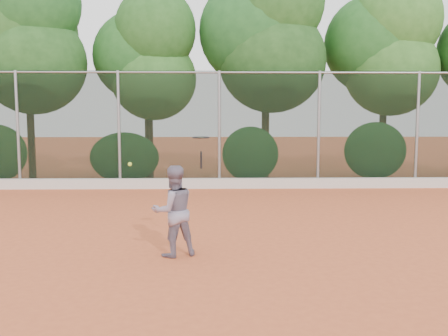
{
  "coord_description": "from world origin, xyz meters",
  "views": [
    {
      "loc": [
        -0.21,
        -8.0,
        2.24
      ],
      "look_at": [
        0.0,
        1.0,
        1.25
      ],
      "focal_mm": 40.0,
      "sensor_mm": 36.0,
      "label": 1
    }
  ],
  "objects": [
    {
      "name": "ground",
      "position": [
        0.0,
        0.0,
        0.0
      ],
      "size": [
        80.0,
        80.0,
        0.0
      ],
      "primitive_type": "plane",
      "color": "#CA592F",
      "rests_on": "ground"
    },
    {
      "name": "concrete_curb",
      "position": [
        0.0,
        6.82,
        0.15
      ],
      "size": [
        24.0,
        0.2,
        0.3
      ],
      "primitive_type": "cube",
      "color": "beige",
      "rests_on": "ground"
    },
    {
      "name": "tennis_player",
      "position": [
        -0.82,
        -0.3,
        0.72
      ],
      "size": [
        0.86,
        0.78,
        1.43
      ],
      "primitive_type": "imported",
      "rotation": [
        0.0,
        0.0,
        3.55
      ],
      "color": "gray",
      "rests_on": "ground"
    },
    {
      "name": "chainlink_fence",
      "position": [
        -0.0,
        7.0,
        1.86
      ],
      "size": [
        24.09,
        0.09,
        3.5
      ],
      "color": "black",
      "rests_on": "ground"
    },
    {
      "name": "foliage_backdrop",
      "position": [
        -0.55,
        8.98,
        4.4
      ],
      "size": [
        23.7,
        3.63,
        7.55
      ],
      "color": "#45281A",
      "rests_on": "ground"
    },
    {
      "name": "tennis_racket",
      "position": [
        -0.38,
        -0.39,
        1.83
      ],
      "size": [
        0.3,
        0.3,
        0.49
      ],
      "color": "black",
      "rests_on": "ground"
    },
    {
      "name": "tennis_ball_in_flight",
      "position": [
        -1.56,
        0.12,
        1.41
      ],
      "size": [
        0.07,
        0.07,
        0.07
      ],
      "color": "#C9E734",
      "rests_on": "ground"
    }
  ]
}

